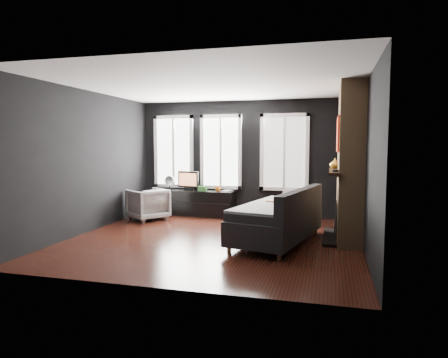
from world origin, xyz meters
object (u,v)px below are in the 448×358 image
(monitor, at_px, (188,179))
(mug, at_px, (218,188))
(sofa, at_px, (277,215))
(media_console, at_px, (199,203))
(book, at_px, (224,186))
(armchair, at_px, (148,203))
(mantel_vase, at_px, (335,163))

(monitor, height_order, mug, monitor)
(sofa, distance_m, monitor, 3.28)
(media_console, distance_m, book, 0.74)
(media_console, xyz_separation_m, monitor, (-0.26, 0.02, 0.55))
(mug, bearing_deg, book, 38.84)
(sofa, distance_m, armchair, 3.33)
(monitor, bearing_deg, armchair, -113.26)
(armchair, distance_m, mantel_vase, 4.12)
(sofa, bearing_deg, book, 137.65)
(armchair, distance_m, monitor, 1.18)
(monitor, bearing_deg, mantel_vase, -6.38)
(book, distance_m, mantel_vase, 2.81)
(media_console, xyz_separation_m, mug, (0.50, -0.08, 0.36))
(mantel_vase, bearing_deg, monitor, 160.18)
(sofa, bearing_deg, media_console, 147.20)
(armchair, xyz_separation_m, mug, (1.41, 0.77, 0.27))
(armchair, xyz_separation_m, monitor, (0.65, 0.87, 0.46))
(book, bearing_deg, sofa, -55.19)
(book, relative_size, mantel_vase, 1.27)
(mug, height_order, mantel_vase, mantel_vase)
(armchair, relative_size, mug, 5.88)
(monitor, xyz_separation_m, mantel_vase, (3.35, -1.21, 0.48))
(sofa, relative_size, book, 8.92)
(book, bearing_deg, mantel_vase, -25.80)
(mantel_vase, bearing_deg, media_console, 158.92)
(book, bearing_deg, mug, -141.16)
(sofa, xyz_separation_m, armchair, (-3.05, 1.33, -0.09))
(mug, relative_size, mantel_vase, 0.67)
(sofa, height_order, mug, sofa)
(sofa, distance_m, mantel_vase, 1.62)
(sofa, height_order, book, sofa)
(sofa, xyz_separation_m, mantel_vase, (0.95, 1.00, 0.85))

